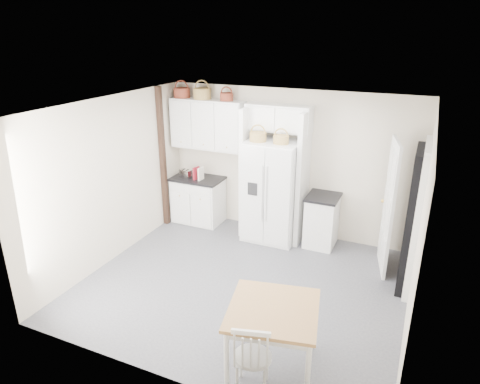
% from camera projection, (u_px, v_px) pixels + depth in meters
% --- Properties ---
extents(floor, '(4.50, 4.50, 0.00)m').
position_uv_depth(floor, '(243.00, 284.00, 6.31)').
color(floor, '#40414A').
rests_on(floor, ground).
extents(ceiling, '(4.50, 4.50, 0.00)m').
position_uv_depth(ceiling, '(244.00, 107.00, 5.38)').
color(ceiling, white).
rests_on(ceiling, wall_back).
extents(wall_back, '(4.50, 0.00, 4.50)m').
position_uv_depth(wall_back, '(288.00, 163.00, 7.56)').
color(wall_back, beige).
rests_on(wall_back, floor).
extents(wall_left, '(0.00, 4.00, 4.00)m').
position_uv_depth(wall_left, '(112.00, 181.00, 6.70)').
color(wall_left, beige).
rests_on(wall_left, floor).
extents(wall_right, '(0.00, 4.00, 4.00)m').
position_uv_depth(wall_right, '(420.00, 232.00, 5.00)').
color(wall_right, beige).
rests_on(wall_right, floor).
extents(refrigerator, '(0.92, 0.74, 1.77)m').
position_uv_depth(refrigerator, '(272.00, 191.00, 7.43)').
color(refrigerator, white).
rests_on(refrigerator, floor).
extents(base_cab_left, '(0.92, 0.58, 0.85)m').
position_uv_depth(base_cab_left, '(198.00, 200.00, 8.25)').
color(base_cab_left, white).
rests_on(base_cab_left, floor).
extents(base_cab_right, '(0.49, 0.59, 0.87)m').
position_uv_depth(base_cab_right, '(322.00, 221.00, 7.33)').
color(base_cab_right, white).
rests_on(base_cab_right, floor).
extents(dining_table, '(1.11, 1.11, 0.78)m').
position_uv_depth(dining_table, '(272.00, 338.00, 4.63)').
color(dining_table, '#A1692C').
rests_on(dining_table, floor).
extents(windsor_chair, '(0.48, 0.45, 0.81)m').
position_uv_depth(windsor_chair, '(253.00, 357.00, 4.35)').
color(windsor_chair, white).
rests_on(windsor_chair, floor).
extents(counter_left, '(0.96, 0.62, 0.04)m').
position_uv_depth(counter_left, '(198.00, 179.00, 8.09)').
color(counter_left, black).
rests_on(counter_left, base_cab_left).
extents(counter_right, '(0.53, 0.63, 0.04)m').
position_uv_depth(counter_right, '(323.00, 197.00, 7.17)').
color(counter_right, black).
rests_on(counter_right, base_cab_right).
extents(toaster, '(0.25, 0.18, 0.16)m').
position_uv_depth(toaster, '(186.00, 174.00, 8.06)').
color(toaster, silver).
rests_on(toaster, counter_left).
extents(cookbook_red, '(0.07, 0.16, 0.24)m').
position_uv_depth(cookbook_red, '(196.00, 173.00, 7.96)').
color(cookbook_red, maroon).
rests_on(cookbook_red, counter_left).
extents(cookbook_cream, '(0.05, 0.16, 0.24)m').
position_uv_depth(cookbook_cream, '(201.00, 174.00, 7.93)').
color(cookbook_cream, silver).
rests_on(cookbook_cream, counter_left).
extents(basket_upper_a, '(0.31, 0.31, 0.17)m').
position_uv_depth(basket_upper_a, '(182.00, 93.00, 7.77)').
color(basket_upper_a, maroon).
rests_on(basket_upper_a, upper_cabinet).
extents(basket_upper_b, '(0.32, 0.32, 0.19)m').
position_uv_depth(basket_upper_b, '(202.00, 94.00, 7.61)').
color(basket_upper_b, olive).
rests_on(basket_upper_b, upper_cabinet).
extents(basket_upper_c, '(0.24, 0.24, 0.14)m').
position_uv_depth(basket_upper_c, '(227.00, 97.00, 7.43)').
color(basket_upper_c, maroon).
rests_on(basket_upper_c, upper_cabinet).
extents(basket_fridge_a, '(0.29, 0.29, 0.15)m').
position_uv_depth(basket_fridge_a, '(258.00, 137.00, 7.09)').
color(basket_fridge_a, olive).
rests_on(basket_fridge_a, refrigerator).
extents(basket_fridge_b, '(0.26, 0.26, 0.14)m').
position_uv_depth(basket_fridge_b, '(281.00, 140.00, 6.94)').
color(basket_fridge_b, olive).
rests_on(basket_fridge_b, refrigerator).
extents(upper_cabinet, '(1.40, 0.34, 0.90)m').
position_uv_depth(upper_cabinet, '(208.00, 124.00, 7.76)').
color(upper_cabinet, white).
rests_on(upper_cabinet, wall_back).
extents(bridge_cabinet, '(1.12, 0.34, 0.45)m').
position_uv_depth(bridge_cabinet, '(279.00, 118.00, 7.17)').
color(bridge_cabinet, white).
rests_on(bridge_cabinet, wall_back).
extents(fridge_panel_left, '(0.08, 0.60, 2.30)m').
position_uv_depth(fridge_panel_left, '(247.00, 172.00, 7.60)').
color(fridge_panel_left, white).
rests_on(fridge_panel_left, floor).
extents(fridge_panel_right, '(0.08, 0.60, 2.30)m').
position_uv_depth(fridge_panel_right, '(303.00, 179.00, 7.22)').
color(fridge_panel_right, white).
rests_on(fridge_panel_right, floor).
extents(trim_post, '(0.09, 0.09, 2.60)m').
position_uv_depth(trim_post, '(163.00, 159.00, 7.83)').
color(trim_post, black).
rests_on(trim_post, floor).
extents(doorway_void, '(0.18, 0.85, 2.05)m').
position_uv_depth(doorway_void, '(413.00, 220.00, 5.98)').
color(doorway_void, black).
rests_on(doorway_void, floor).
extents(door_slab, '(0.21, 0.79, 2.05)m').
position_uv_depth(door_slab, '(389.00, 207.00, 6.40)').
color(door_slab, white).
rests_on(door_slab, floor).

